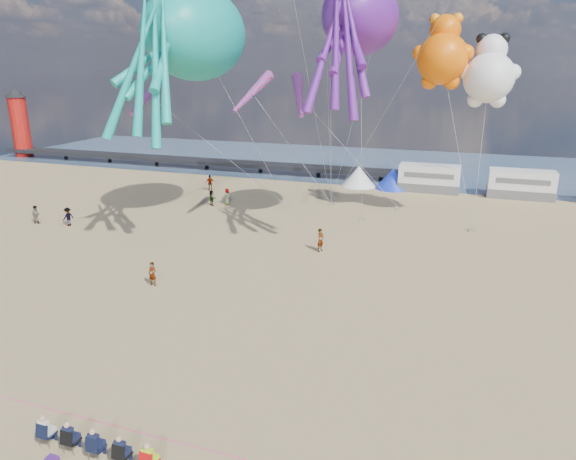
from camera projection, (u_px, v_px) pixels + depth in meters
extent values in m
plane|color=tan|center=(226.00, 370.00, 23.74)|extent=(120.00, 120.00, 0.00)
plane|color=#3C5473|center=(393.00, 165.00, 73.29)|extent=(120.00, 120.00, 0.00)
cube|color=black|center=(181.00, 160.00, 71.77)|extent=(60.00, 3.00, 0.50)
cylinder|color=#A5140F|center=(21.00, 127.00, 79.40)|extent=(2.60, 2.60, 9.00)
cube|color=silver|center=(429.00, 178.00, 57.47)|extent=(6.60, 2.50, 3.00)
cube|color=silver|center=(521.00, 184.00, 54.52)|extent=(6.60, 2.50, 3.00)
cone|color=white|center=(359.00, 176.00, 60.04)|extent=(4.00, 4.00, 2.40)
cone|color=#1933CC|center=(393.00, 178.00, 58.80)|extent=(4.00, 4.00, 2.40)
cylinder|color=#F2338C|center=(169.00, 440.00, 19.22)|extent=(34.00, 0.03, 0.03)
imported|color=tan|center=(153.00, 274.00, 32.65)|extent=(0.59, 0.41, 1.58)
imported|color=#7F6659|center=(227.00, 196.00, 52.13)|extent=(0.62, 0.72, 1.65)
imported|color=#7F6659|center=(36.00, 214.00, 45.81)|extent=(0.84, 0.59, 1.63)
imported|color=#7F6659|center=(68.00, 217.00, 45.04)|extent=(0.76, 0.90, 1.66)
imported|color=#7F6659|center=(210.00, 183.00, 57.96)|extent=(1.33, 1.14, 1.78)
imported|color=#7F6659|center=(212.00, 198.00, 51.75)|extent=(0.94, 0.84, 1.54)
imported|color=#7F6659|center=(321.00, 240.00, 38.72)|extent=(1.01, 1.76, 1.81)
cube|color=gray|center=(288.00, 207.00, 50.78)|extent=(0.50, 0.35, 0.22)
cube|color=gray|center=(362.00, 219.00, 46.82)|extent=(0.50, 0.35, 0.22)
cube|color=gray|center=(472.00, 230.00, 43.73)|extent=(0.50, 0.35, 0.22)
cube|color=gray|center=(399.00, 209.00, 50.27)|extent=(0.50, 0.35, 0.22)
cube|color=gray|center=(331.00, 204.00, 51.96)|extent=(0.50, 0.35, 0.22)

